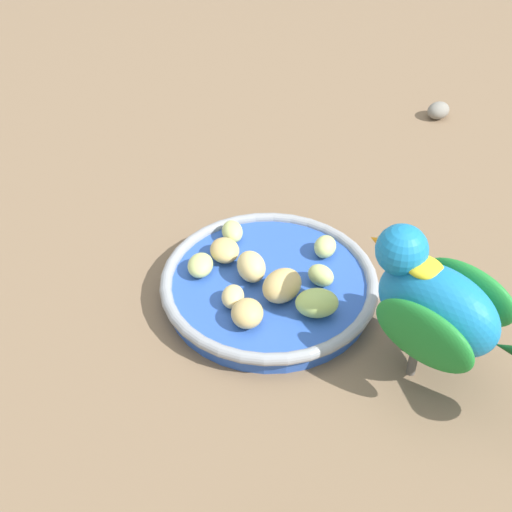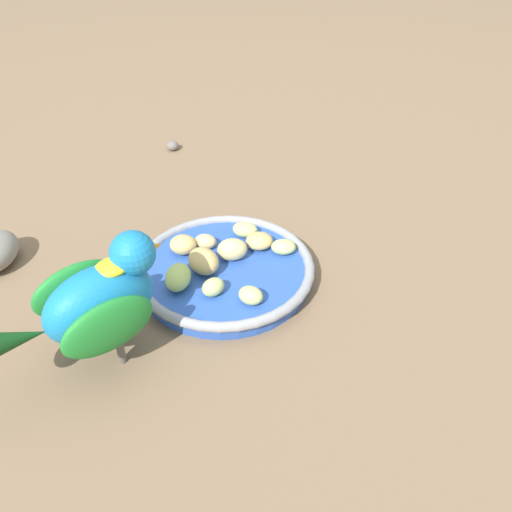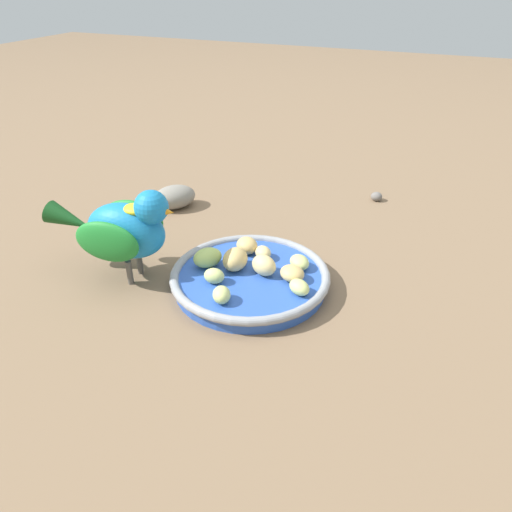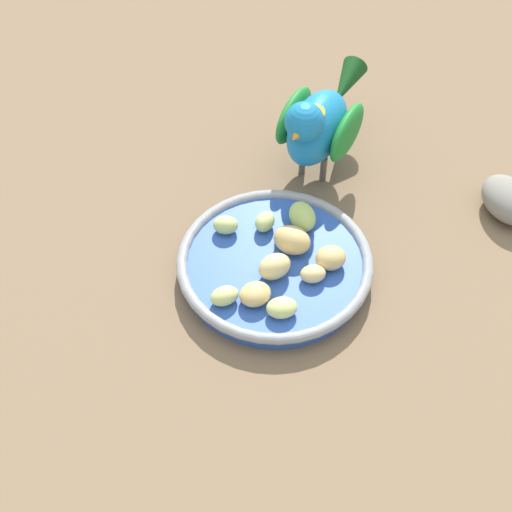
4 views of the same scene
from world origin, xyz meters
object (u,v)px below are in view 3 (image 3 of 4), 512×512
object	(u,v)px
apple_piece_2	(214,276)
apple_piece_4	(299,262)
apple_piece_5	(222,295)
apple_piece_7	(208,258)
apple_piece_1	(264,265)
apple_piece_6	(300,286)
apple_piece_3	(292,273)
parrot	(123,227)
apple_piece_9	(235,259)
pebble_1	(377,196)
feeding_bowl	(250,278)
rock_large	(174,197)
apple_piece_8	(247,245)
apple_piece_0	(263,253)

from	to	relation	value
apple_piece_2	apple_piece_4	size ratio (longest dim) A/B	0.84
apple_piece_2	apple_piece_4	world-z (taller)	apple_piece_2
apple_piece_5	apple_piece_7	xyz separation A→B (m)	(0.05, -0.06, 0.00)
apple_piece_4	apple_piece_5	distance (m)	0.12
apple_piece_5	apple_piece_1	bearing A→B (deg)	-106.84
apple_piece_6	apple_piece_7	distance (m)	0.13
apple_piece_3	parrot	bearing A→B (deg)	13.43
apple_piece_5	apple_piece_9	distance (m)	0.07
apple_piece_5	pebble_1	world-z (taller)	apple_piece_5
feeding_bowl	rock_large	bearing A→B (deg)	-38.74
apple_piece_5	apple_piece_8	xyz separation A→B (m)	(0.02, -0.11, 0.00)
apple_piece_1	apple_piece_8	bearing A→B (deg)	-44.76
feeding_bowl	pebble_1	bearing A→B (deg)	-105.99
apple_piece_6	feeding_bowl	bearing A→B (deg)	-8.94
apple_piece_1	rock_large	bearing A→B (deg)	-35.39
apple_piece_2	apple_piece_9	size ratio (longest dim) A/B	0.65
apple_piece_0	parrot	world-z (taller)	parrot
apple_piece_8	parrot	world-z (taller)	parrot
apple_piece_5	apple_piece_8	bearing A→B (deg)	-80.64
apple_piece_6	apple_piece_7	xyz separation A→B (m)	(0.13, -0.01, 0.00)
apple_piece_7	parrot	size ratio (longest dim) A/B	0.21
apple_piece_0	rock_large	xyz separation A→B (m)	(0.21, -0.13, -0.01)
apple_piece_1	parrot	xyz separation A→B (m)	(0.17, 0.05, 0.04)
apple_piece_1	pebble_1	distance (m)	0.33
apple_piece_7	apple_piece_8	bearing A→B (deg)	-121.70
apple_piece_6	pebble_1	xyz separation A→B (m)	(-0.02, -0.34, -0.02)
apple_piece_4	apple_piece_8	distance (m)	0.08
apple_piece_3	pebble_1	world-z (taller)	apple_piece_3
apple_piece_6	parrot	bearing A→B (deg)	7.31
apple_piece_6	apple_piece_4	bearing A→B (deg)	-70.16
parrot	pebble_1	xyz separation A→B (m)	(-0.25, -0.37, -0.07)
apple_piece_8	apple_piece_5	bearing A→B (deg)	99.36
apple_piece_0	apple_piece_9	xyz separation A→B (m)	(0.02, 0.04, 0.01)
rock_large	pebble_1	size ratio (longest dim) A/B	3.74
apple_piece_5	rock_large	distance (m)	0.31
apple_piece_6	apple_piece_8	size ratio (longest dim) A/B	0.92
apple_piece_9	rock_large	distance (m)	0.25
feeding_bowl	apple_piece_9	distance (m)	0.03
apple_piece_8	apple_piece_1	bearing A→B (deg)	135.24
apple_piece_3	apple_piece_6	distance (m)	0.03
apple_piece_0	apple_piece_4	distance (m)	0.05
apple_piece_2	feeding_bowl	bearing A→B (deg)	-135.18
feeding_bowl	apple_piece_6	xyz separation A→B (m)	(-0.07, 0.01, 0.01)
feeding_bowl	apple_piece_4	xyz separation A→B (m)	(-0.05, -0.04, 0.01)
parrot	apple_piece_6	bearing A→B (deg)	1.41
apple_piece_6	apple_piece_5	bearing A→B (deg)	35.25
rock_large	apple_piece_4	bearing A→B (deg)	153.65
feeding_bowl	rock_large	world-z (taller)	rock_large
rock_large	pebble_1	world-z (taller)	rock_large
apple_piece_8	pebble_1	distance (m)	0.30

